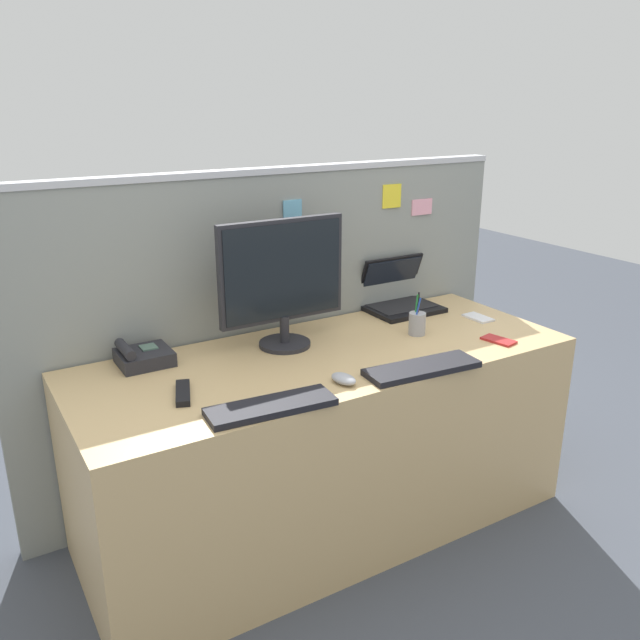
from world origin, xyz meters
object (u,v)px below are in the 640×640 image
(cell_phone_white_slab, at_px, (478,318))
(tv_remote, at_px, (183,393))
(desktop_monitor, at_px, (283,278))
(keyboard_spare, at_px, (422,368))
(desk_phone, at_px, (142,356))
(computer_mouse_right_hand, at_px, (344,379))
(pen_cup, at_px, (417,323))
(laptop, at_px, (397,296))
(cell_phone_red_case, at_px, (499,340))
(keyboard_main, at_px, (271,407))

(cell_phone_white_slab, distance_m, tv_remote, 1.35)
(desktop_monitor, height_order, cell_phone_white_slab, desktop_monitor)
(desktop_monitor, bearing_deg, keyboard_spare, -58.03)
(desk_phone, height_order, computer_mouse_right_hand, desk_phone)
(desk_phone, height_order, keyboard_spare, desk_phone)
(pen_cup, xyz_separation_m, tv_remote, (-1.00, -0.07, -0.04))
(desk_phone, distance_m, keyboard_spare, 0.99)
(desk_phone, bearing_deg, laptop, 2.94)
(computer_mouse_right_hand, xyz_separation_m, pen_cup, (0.51, 0.25, 0.03))
(laptop, bearing_deg, pen_cup, -113.98)
(keyboard_spare, xyz_separation_m, pen_cup, (0.22, 0.30, 0.04))
(pen_cup, bearing_deg, desktop_monitor, 162.22)
(keyboard_spare, bearing_deg, desktop_monitor, 126.75)
(keyboard_spare, height_order, pen_cup, pen_cup)
(keyboard_spare, bearing_deg, tv_remote, 167.78)
(desk_phone, relative_size, keyboard_spare, 0.44)
(desk_phone, relative_size, cell_phone_red_case, 1.44)
(keyboard_spare, height_order, computer_mouse_right_hand, computer_mouse_right_hand)
(laptop, bearing_deg, desk_phone, -177.06)
(laptop, bearing_deg, cell_phone_red_case, -81.41)
(desktop_monitor, relative_size, tv_remote, 2.96)
(computer_mouse_right_hand, height_order, cell_phone_red_case, computer_mouse_right_hand)
(keyboard_spare, bearing_deg, laptop, 64.64)
(keyboard_main, relative_size, cell_phone_red_case, 3.14)
(keyboard_main, distance_m, cell_phone_red_case, 1.03)
(desk_phone, relative_size, cell_phone_white_slab, 1.43)
(computer_mouse_right_hand, distance_m, cell_phone_white_slab, 0.90)
(laptop, relative_size, keyboard_spare, 0.75)
(desktop_monitor, relative_size, cell_phone_white_slab, 3.95)
(desk_phone, xyz_separation_m, tv_remote, (0.03, -0.32, -0.02))
(desktop_monitor, relative_size, desk_phone, 2.76)
(keyboard_main, distance_m, computer_mouse_right_hand, 0.30)
(computer_mouse_right_hand, xyz_separation_m, tv_remote, (-0.49, 0.18, -0.01))
(computer_mouse_right_hand, bearing_deg, tv_remote, 148.86)
(desktop_monitor, xyz_separation_m, cell_phone_white_slab, (0.86, -0.15, -0.26))
(desktop_monitor, distance_m, cell_phone_white_slab, 0.91)
(desk_phone, distance_m, pen_cup, 1.06)
(desktop_monitor, bearing_deg, tv_remote, -154.54)
(keyboard_spare, relative_size, tv_remote, 2.45)
(keyboard_spare, distance_m, pen_cup, 0.38)
(cell_phone_red_case, bearing_deg, cell_phone_white_slab, 49.77)
(laptop, relative_size, cell_phone_white_slab, 2.45)
(tv_remote, bearing_deg, computer_mouse_right_hand, -0.86)
(laptop, relative_size, cell_phone_red_case, 2.47)
(desktop_monitor, xyz_separation_m, laptop, (0.65, 0.15, -0.21))
(keyboard_spare, bearing_deg, cell_phone_white_slab, 33.92)
(desktop_monitor, xyz_separation_m, keyboard_main, (-0.29, -0.46, -0.26))
(tv_remote, bearing_deg, pen_cup, 23.39)
(tv_remote, bearing_deg, desktop_monitor, 45.03)
(computer_mouse_right_hand, relative_size, cell_phone_red_case, 0.79)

